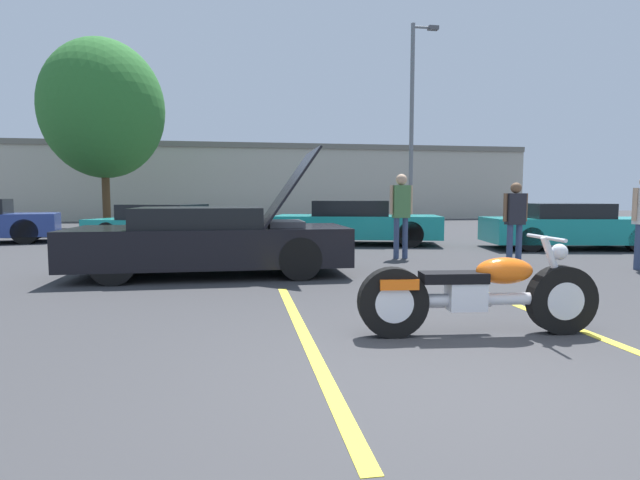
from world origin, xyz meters
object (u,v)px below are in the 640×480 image
(parked_car_mid_right_row, at_px, (356,223))
(motorcycle, at_px, (478,294))
(parked_car_right_row, at_px, (569,227))
(parked_car_mid_left_row, at_px, (168,225))
(light_pole, at_px, (413,118))
(spectator_near_motorcycle, at_px, (515,216))
(show_car_hood_open, at_px, (213,240))
(tree_background, at_px, (103,109))
(spectator_by_show_car, at_px, (401,208))

(parked_car_mid_right_row, bearing_deg, motorcycle, -82.22)
(parked_car_right_row, distance_m, parked_car_mid_left_row, 10.75)
(light_pole, xyz_separation_m, spectator_near_motorcycle, (-2.04, -11.76, -3.78))
(show_car_hood_open, bearing_deg, tree_background, 110.56)
(spectator_near_motorcycle, bearing_deg, parked_car_mid_right_row, 115.67)
(spectator_near_motorcycle, bearing_deg, parked_car_right_row, 39.57)
(light_pole, height_order, parked_car_mid_left_row, light_pole)
(show_car_hood_open, distance_m, spectator_by_show_car, 4.32)
(show_car_hood_open, bearing_deg, light_pole, 56.99)
(show_car_hood_open, xyz_separation_m, spectator_by_show_car, (3.95, 1.67, 0.51))
(tree_background, bearing_deg, show_car_hood_open, -69.56)
(parked_car_mid_left_row, distance_m, spectator_near_motorcycle, 9.04)
(parked_car_mid_right_row, bearing_deg, parked_car_mid_left_row, -172.00)
(light_pole, bearing_deg, spectator_near_motorcycle, -99.84)
(motorcycle, height_order, parked_car_mid_left_row, parked_car_mid_left_row)
(parked_car_right_row, bearing_deg, motorcycle, -120.16)
(motorcycle, height_order, spectator_near_motorcycle, spectator_near_motorcycle)
(tree_background, bearing_deg, parked_car_mid_right_row, -44.19)
(tree_background, height_order, parked_car_mid_left_row, tree_background)
(parked_car_right_row, bearing_deg, light_pole, 106.10)
(light_pole, relative_size, parked_car_mid_right_row, 1.77)
(spectator_by_show_car, bearing_deg, parked_car_mid_left_row, 144.15)
(parked_car_mid_right_row, relative_size, spectator_by_show_car, 2.67)
(light_pole, distance_m, tree_background, 13.15)
(show_car_hood_open, bearing_deg, parked_car_mid_left_row, 105.02)
(spectator_by_show_car, bearing_deg, spectator_near_motorcycle, -30.77)
(parked_car_right_row, bearing_deg, spectator_near_motorcycle, -130.10)
(light_pole, distance_m, parked_car_mid_right_row, 9.31)
(parked_car_mid_left_row, height_order, spectator_near_motorcycle, spectator_near_motorcycle)
(parked_car_mid_right_row, xyz_separation_m, spectator_near_motorcycle, (2.20, -4.58, 0.37))
(motorcycle, relative_size, show_car_hood_open, 0.51)
(parked_car_right_row, relative_size, parked_car_mid_left_row, 0.95)
(parked_car_right_row, height_order, spectator_near_motorcycle, spectator_near_motorcycle)
(motorcycle, xyz_separation_m, parked_car_right_row, (6.18, 7.24, 0.16))
(tree_background, bearing_deg, motorcycle, -66.42)
(tree_background, height_order, parked_car_right_row, tree_background)
(tree_background, distance_m, parked_car_right_row, 18.19)
(light_pole, height_order, tree_background, light_pole)
(motorcycle, height_order, spectator_by_show_car, spectator_by_show_car)
(motorcycle, xyz_separation_m, spectator_by_show_car, (1.21, 5.96, 0.70))
(parked_car_mid_left_row, distance_m, parked_car_mid_right_row, 5.26)
(parked_car_right_row, bearing_deg, parked_car_mid_right_row, 168.06)
(show_car_hood_open, bearing_deg, spectator_by_show_car, 23.02)
(show_car_hood_open, bearing_deg, parked_car_mid_right_row, 53.63)
(tree_background, height_order, parked_car_mid_right_row, tree_background)
(show_car_hood_open, distance_m, parked_car_mid_right_row, 6.30)
(light_pole, height_order, motorcycle, light_pole)
(motorcycle, relative_size, spectator_by_show_car, 1.29)
(motorcycle, distance_m, spectator_near_motorcycle, 5.78)
(parked_car_mid_left_row, bearing_deg, spectator_by_show_car, -13.54)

